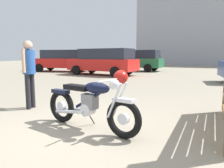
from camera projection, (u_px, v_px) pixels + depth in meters
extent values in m
plane|color=gray|center=(73.00, 131.00, 3.71)|extent=(80.00, 80.00, 0.00)
torus|color=black|center=(124.00, 119.00, 3.33)|extent=(0.65, 0.25, 0.64)
cylinder|color=silver|center=(124.00, 119.00, 3.33)|extent=(0.19, 0.12, 0.18)
torus|color=black|center=(62.00, 106.00, 4.16)|extent=(0.65, 0.25, 0.64)
cylinder|color=silver|center=(62.00, 106.00, 4.16)|extent=(0.19, 0.12, 0.18)
cube|color=silver|center=(124.00, 100.00, 3.29)|extent=(0.38, 0.21, 0.06)
cube|color=black|center=(60.00, 91.00, 4.13)|extent=(0.42, 0.22, 0.07)
cylinder|color=silver|center=(120.00, 99.00, 3.42)|extent=(0.29, 0.10, 0.58)
cylinder|color=silver|center=(114.00, 101.00, 3.30)|extent=(0.29, 0.10, 0.58)
sphere|color=silver|center=(115.00, 85.00, 3.36)|extent=(0.17, 0.17, 0.17)
cylinder|color=silver|center=(111.00, 80.00, 3.39)|extent=(0.17, 0.61, 0.03)
sphere|color=#B21914|center=(121.00, 77.00, 3.63)|extent=(0.25, 0.25, 0.25)
cylinder|color=black|center=(92.00, 98.00, 3.67)|extent=(0.75, 0.22, 0.47)
ellipsoid|color=black|center=(97.00, 88.00, 3.58)|extent=(0.56, 0.33, 0.20)
cube|color=black|center=(77.00, 87.00, 3.85)|extent=(0.57, 0.32, 0.09)
cube|color=slate|center=(90.00, 101.00, 3.71)|extent=(0.29, 0.23, 0.26)
cylinder|color=silver|center=(88.00, 109.00, 3.75)|extent=(0.26, 0.24, 0.22)
cylinder|color=silver|center=(77.00, 109.00, 4.06)|extent=(0.70, 0.22, 0.14)
cylinder|color=silver|center=(69.00, 112.00, 3.90)|extent=(0.70, 0.22, 0.14)
cylinder|color=black|center=(91.00, 117.00, 3.97)|extent=(0.07, 0.23, 0.33)
cylinder|color=black|center=(32.00, 91.00, 5.32)|extent=(0.12, 0.12, 0.86)
cylinder|color=black|center=(28.00, 92.00, 5.15)|extent=(0.12, 0.12, 0.86)
cylinder|color=#234C93|center=(29.00, 62.00, 5.14)|extent=(0.30, 0.30, 0.58)
cylinder|color=tan|center=(33.00, 61.00, 5.31)|extent=(0.08, 0.08, 0.55)
cylinder|color=tan|center=(23.00, 61.00, 4.95)|extent=(0.08, 0.08, 0.55)
sphere|color=tan|center=(28.00, 45.00, 5.08)|extent=(0.22, 0.22, 0.22)
cylinder|color=black|center=(76.00, 70.00, 14.27)|extent=(0.66, 0.30, 0.64)
cylinder|color=black|center=(92.00, 69.00, 15.77)|extent=(0.66, 0.30, 0.64)
cylinder|color=black|center=(115.00, 72.00, 12.75)|extent=(0.66, 0.30, 0.64)
cylinder|color=black|center=(128.00, 70.00, 14.25)|extent=(0.66, 0.30, 0.64)
cube|color=red|center=(102.00, 65.00, 14.21)|extent=(4.90, 2.40, 0.74)
cube|color=#232833|center=(106.00, 54.00, 13.96)|extent=(3.69, 2.07, 0.68)
cylinder|color=black|center=(39.00, 68.00, 16.97)|extent=(0.67, 0.31, 0.64)
cylinder|color=black|center=(50.00, 67.00, 18.67)|extent=(0.67, 0.31, 0.64)
cylinder|color=black|center=(74.00, 68.00, 16.27)|extent=(0.67, 0.31, 0.64)
cylinder|color=black|center=(82.00, 67.00, 17.97)|extent=(0.67, 0.31, 0.64)
cube|color=red|center=(61.00, 63.00, 17.42)|extent=(4.92, 2.48, 0.74)
cube|color=#232833|center=(64.00, 54.00, 17.26)|extent=(3.71, 2.13, 0.68)
cylinder|color=black|center=(114.00, 67.00, 18.02)|extent=(0.66, 0.27, 0.64)
cylinder|color=black|center=(122.00, 66.00, 19.57)|extent=(0.66, 0.27, 0.64)
cylinder|color=black|center=(148.00, 68.00, 16.64)|extent=(0.66, 0.27, 0.64)
cylinder|color=black|center=(154.00, 67.00, 18.19)|extent=(0.66, 0.27, 0.64)
cube|color=#23663D|center=(134.00, 63.00, 18.05)|extent=(4.84, 2.17, 0.74)
cube|color=#232833|center=(138.00, 54.00, 17.82)|extent=(3.63, 1.90, 0.68)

